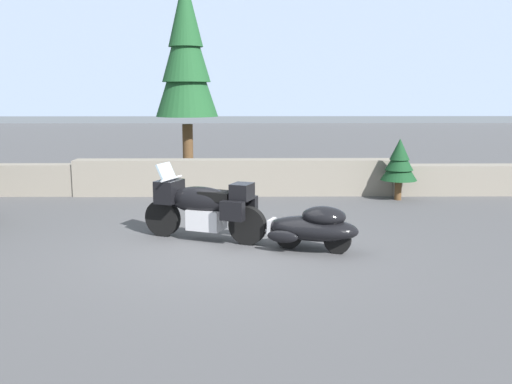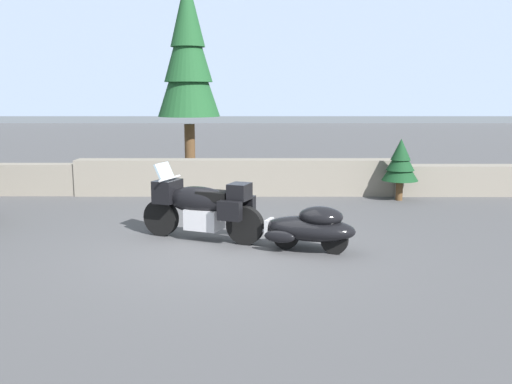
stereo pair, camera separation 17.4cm
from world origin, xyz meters
name	(u,v)px [view 2 (the right image)]	position (x,y,z in m)	size (l,w,h in m)	color
ground_plane	(226,249)	(0.00, 0.00, 0.00)	(80.00, 80.00, 0.00)	#4C4C4F
stone_guard_wall	(257,179)	(0.51, 5.10, 0.41)	(24.00, 0.61, 0.91)	gray
distant_ridgeline	(255,63)	(0.00, 95.07, 8.00)	(240.00, 80.00, 16.00)	#8C9EB7
touring_motorcycle	(203,205)	(-0.42, 0.63, 0.62)	(2.20, 1.24, 1.33)	black
car_shaped_trailer	(313,227)	(1.43, -0.10, 0.41)	(2.18, 1.21, 0.76)	black
pine_tree_tall	(190,54)	(-1.37, 7.18, 3.64)	(1.76, 1.76, 5.82)	brown
pine_sapling_near	(403,162)	(4.00, 4.37, 0.93)	(0.87, 0.87, 1.49)	brown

